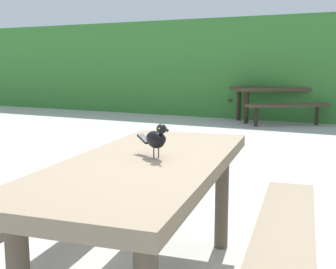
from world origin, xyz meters
TOP-DOWN VIEW (x-y plane):
  - hedge_wall at (0.00, 8.09)m, footprint 28.00×1.32m
  - picnic_table_foreground at (0.03, -0.03)m, footprint 1.89×1.92m
  - bird_grackle at (0.07, 0.01)m, footprint 0.26×0.17m
  - picnic_table_mid_right at (-0.86, 7.38)m, footprint 2.35×2.34m

SIDE VIEW (x-z plane):
  - picnic_table_foreground at x=0.03m, z-range 0.19..0.93m
  - picnic_table_mid_right at x=-0.86m, z-range 0.19..0.93m
  - bird_grackle at x=0.07m, z-range 0.75..0.94m
  - hedge_wall at x=0.00m, z-range 0.00..2.26m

